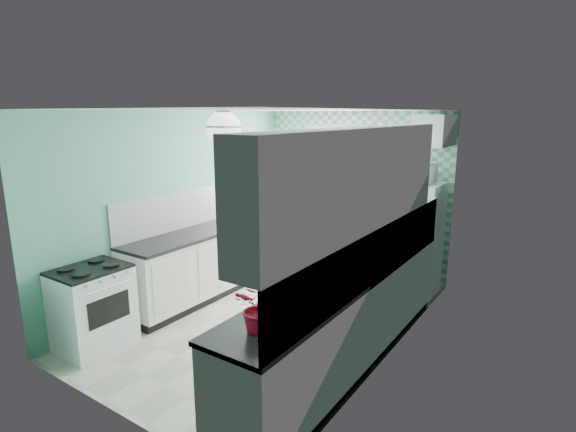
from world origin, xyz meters
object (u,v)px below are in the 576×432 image
Objects in this scene: stove at (93,306)px; microwave at (417,173)px; fruit_bowl at (276,317)px; ceiling_light at (224,128)px; sink at (390,249)px; fridge at (413,238)px; potted_plant at (260,308)px.

stove is 4.29m from microwave.
stove is 2.45m from fruit_bowl.
ceiling_light is 2.34m from sink.
fruit_bowl is (0.09, -3.40, 0.20)m from fridge.
microwave reaches higher than sink.
sink reaches higher than stove.
potted_plant is (-0.00, -2.47, 0.19)m from sink.
ceiling_light reaches higher than potted_plant.
ceiling_light is 0.23× the size of fridge.
ceiling_light is at bearing 139.73° from potted_plant.
fruit_bowl is 0.25m from potted_plant.
sink is at bearing 46.62° from stove.
potted_plant is (0.09, -3.59, 0.35)m from fridge.
potted_plant is at bearing -1.44° from stove.
ceiling_light is 0.75× the size of microwave.
stove is 1.87× the size of microwave.
fridge is at bearing 55.62° from microwave.
fruit_bowl is at bearing -34.37° from ceiling_light.
fruit_bowl is at bearing 90.00° from potted_plant.
fridge reaches higher than fruit_bowl.
sink is 2.48m from potted_plant.
ceiling_light is at bearing 37.63° from stove.
ceiling_light reaches higher than stove.
microwave is (1.11, 2.58, -0.64)m from ceiling_light.
fruit_bowl is (-0.00, -2.27, 0.05)m from sink.
potted_plant is 0.80× the size of microwave.
sink is at bearing 96.04° from microwave.
microwave is (2.31, 3.40, 1.22)m from stove.
microwave is at bearing 91.43° from potted_plant.
stove is (-1.20, -0.82, -1.87)m from ceiling_light.
ceiling_light is 0.94× the size of potted_plant.
ceiling_light is 1.17× the size of fruit_bowl.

